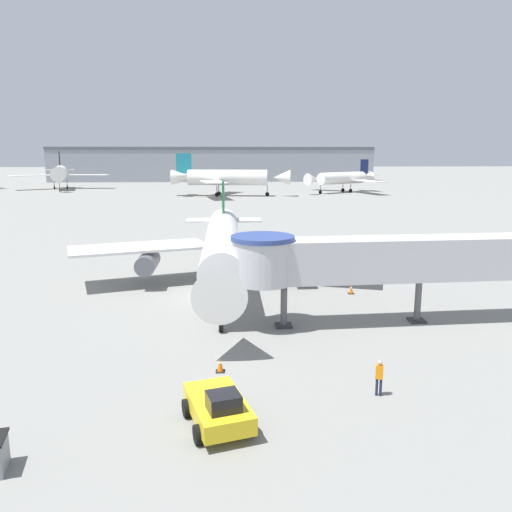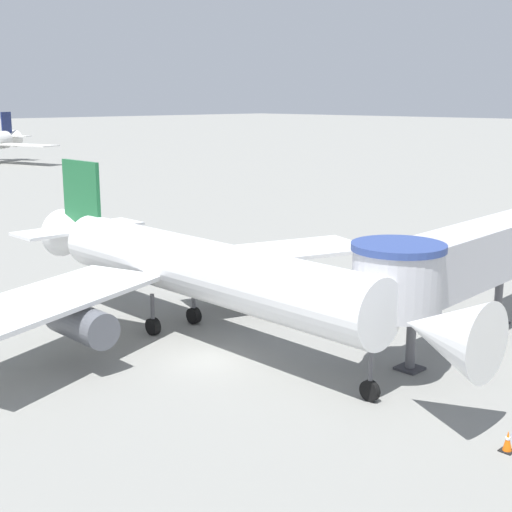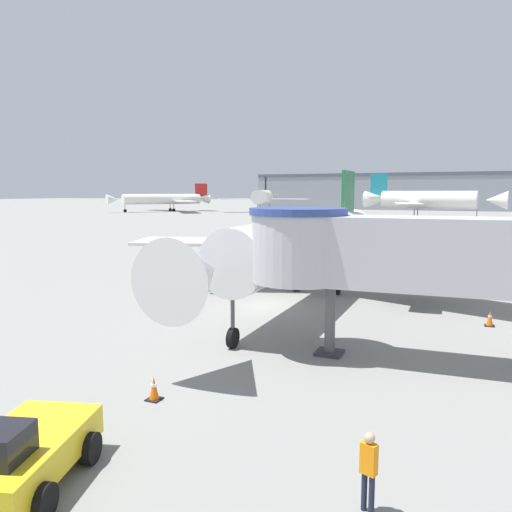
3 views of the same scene
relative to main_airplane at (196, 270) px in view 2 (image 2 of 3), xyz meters
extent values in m
plane|color=gray|center=(-1.57, -2.90, -3.64)|extent=(800.00, 800.00, 0.00)
cylinder|color=white|center=(0.00, -0.76, 0.12)|extent=(3.17, 21.61, 3.08)
cone|color=white|center=(-0.06, -14.48, 0.12)|extent=(3.09, 3.40, 3.08)
cone|color=white|center=(0.05, 11.12, 0.12)|extent=(3.10, 4.63, 3.08)
cube|color=white|center=(-7.38, 1.71, -0.42)|extent=(12.58, 8.07, 0.22)
cube|color=white|center=(7.39, 1.65, -0.42)|extent=(12.58, 8.16, 0.22)
cube|color=#1E6638|center=(0.05, 10.89, 2.89)|extent=(0.26, 3.85, 4.00)
cube|color=white|center=(0.05, 11.35, 0.66)|extent=(7.96, 2.73, 0.18)
cylinder|color=#565960|center=(-6.45, 0.48, -1.51)|extent=(1.71, 3.86, 1.69)
cylinder|color=#565960|center=(6.45, 0.43, -1.51)|extent=(1.71, 3.86, 1.69)
cylinder|color=#4C4C51|center=(-0.05, -11.17, -2.30)|extent=(0.18, 0.18, 1.77)
cylinder|color=black|center=(-0.05, -11.17, -3.19)|extent=(0.26, 0.90, 0.90)
cylinder|color=#4C4C51|center=(-1.38, 1.95, -2.30)|extent=(0.22, 0.22, 1.77)
cylinder|color=black|center=(-1.38, 1.95, -3.19)|extent=(0.40, 0.90, 0.90)
cylinder|color=#4C4C51|center=(1.39, 1.93, -2.30)|extent=(0.22, 0.22, 1.77)
cylinder|color=black|center=(1.39, 1.93, -3.19)|extent=(0.40, 0.90, 0.90)
cube|color=#B7B7BC|center=(11.56, -9.96, 0.81)|extent=(17.93, 3.55, 2.80)
cylinder|color=#B7B7BC|center=(2.66, -10.43, 0.81)|extent=(3.90, 3.90, 2.80)
cylinder|color=navy|center=(2.66, -10.43, 2.36)|extent=(4.10, 4.09, 0.30)
cylinder|color=#56565B|center=(4.09, -10.36, -2.12)|extent=(0.44, 0.44, 3.04)
cube|color=#333338|center=(4.09, -10.36, -3.58)|extent=(1.10, 1.10, 0.12)
cylinder|color=#56565B|center=(13.34, -9.86, -2.12)|extent=(0.44, 0.44, 3.04)
cube|color=#333338|center=(13.34, -9.86, -3.58)|extent=(1.10, 1.10, 0.12)
cube|color=black|center=(-0.06, -17.18, -3.62)|extent=(0.48, 0.48, 0.04)
cone|color=orange|center=(-0.06, -17.18, -3.23)|extent=(0.33, 0.33, 0.74)
cylinder|color=white|center=(-0.06, -17.18, -3.14)|extent=(0.18, 0.18, 0.09)
cube|color=black|center=(10.51, -2.84, -3.62)|extent=(0.48, 0.48, 0.04)
cone|color=orange|center=(10.51, -2.84, -3.22)|extent=(0.33, 0.33, 0.75)
cylinder|color=white|center=(10.51, -2.84, -3.13)|extent=(0.18, 0.18, 0.09)
cone|color=white|center=(42.43, 109.48, 0.61)|extent=(6.20, 5.74, 3.44)
cube|color=white|center=(40.84, 98.66, 0.01)|extent=(7.57, 13.34, 0.22)
cube|color=#141E4C|center=(42.22, 109.33, 3.71)|extent=(2.96, 2.12, 4.47)
cube|color=white|center=(42.64, 109.62, 1.21)|extent=(6.82, 8.47, 0.18)
camera|label=1|loc=(0.38, -41.81, 7.67)|focal=35.00mm
camera|label=2|loc=(-22.57, -27.48, 8.58)|focal=50.00mm
camera|label=3|loc=(9.13, -30.35, 3.17)|focal=35.00mm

